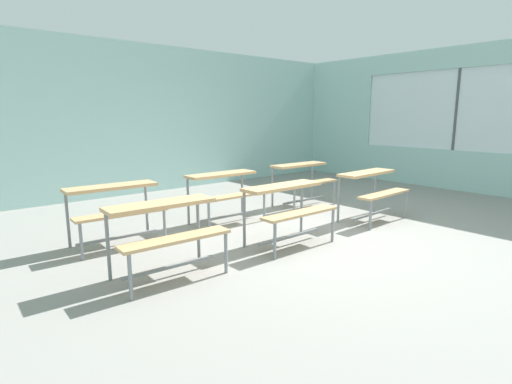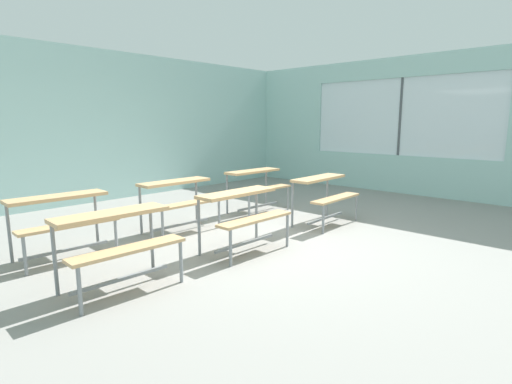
% 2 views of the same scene
% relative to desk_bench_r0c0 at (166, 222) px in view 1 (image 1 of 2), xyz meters
% --- Properties ---
extents(ground, '(10.00, 9.00, 0.05)m').
position_rel_desk_bench_r0c0_xyz_m(ground, '(2.01, -0.17, -0.59)').
color(ground, gray).
extents(wall_back, '(10.00, 0.12, 3.00)m').
position_rel_desk_bench_r0c0_xyz_m(wall_back, '(2.01, 4.33, 0.94)').
color(wall_back, '#A8D1CC').
rests_on(wall_back, ground).
extents(wall_right, '(0.12, 9.00, 3.00)m').
position_rel_desk_bench_r0c0_xyz_m(wall_right, '(7.01, -0.30, 0.88)').
color(wall_right, '#A8D1CC').
rests_on(wall_right, ground).
extents(desk_bench_r0c0, '(1.12, 0.63, 0.74)m').
position_rel_desk_bench_r0c0_xyz_m(desk_bench_r0c0, '(0.00, 0.00, 0.00)').
color(desk_bench_r0c0, tan).
rests_on(desk_bench_r0c0, ground).
extents(desk_bench_r0c1, '(1.10, 0.60, 0.74)m').
position_rel_desk_bench_r0c0_xyz_m(desk_bench_r0c1, '(1.63, -0.06, 0.00)').
color(desk_bench_r0c1, tan).
rests_on(desk_bench_r0c1, ground).
extents(desk_bench_r0c2, '(1.12, 0.62, 0.74)m').
position_rel_desk_bench_r0c0_xyz_m(desk_bench_r0c2, '(3.44, -0.06, 0.00)').
color(desk_bench_r0c2, tan).
rests_on(desk_bench_r0c2, ground).
extents(desk_bench_r1c0, '(1.12, 0.64, 0.74)m').
position_rel_desk_bench_r0c0_xyz_m(desk_bench_r1c0, '(-0.01, 1.30, 0.00)').
color(desk_bench_r1c0, tan).
rests_on(desk_bench_r1c0, ground).
extents(desk_bench_r1c1, '(1.11, 0.60, 0.74)m').
position_rel_desk_bench_r0c0_xyz_m(desk_bench_r1c1, '(1.65, 1.27, 0.00)').
color(desk_bench_r1c1, tan).
rests_on(desk_bench_r1c1, ground).
extents(desk_bench_r1c2, '(1.12, 0.62, 0.74)m').
position_rel_desk_bench_r0c0_xyz_m(desk_bench_r1c2, '(3.38, 1.31, 0.00)').
color(desk_bench_r1c2, tan).
rests_on(desk_bench_r1c2, ground).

